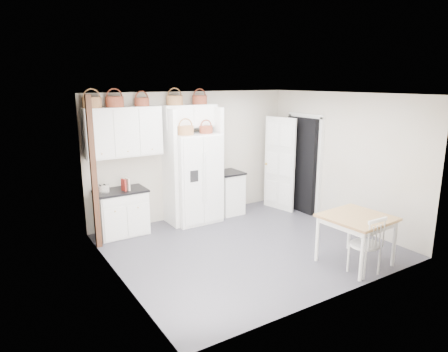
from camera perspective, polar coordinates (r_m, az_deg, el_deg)
floor at (r=7.09m, az=3.35°, el=-9.91°), size 4.50×4.50×0.00m
ceiling at (r=6.51m, az=3.66°, el=11.60°), size 4.50×4.50×0.00m
wall_back at (r=8.35m, az=-4.51°, el=3.01°), size 4.50×0.00×4.50m
wall_left at (r=5.71m, az=-15.22°, el=-2.35°), size 0.00×4.00×4.00m
wall_right at (r=8.17m, az=16.45°, el=2.26°), size 0.00×4.00×4.00m
refrigerator at (r=8.07m, az=-4.25°, el=-0.27°), size 0.93×0.75×1.80m
base_cab_left at (r=7.69m, az=-14.39°, el=-5.17°), size 0.88×0.56×0.82m
base_cab_right at (r=8.64m, az=0.61°, el=-2.47°), size 0.50×0.60×0.88m
dining_table at (r=6.62m, az=18.25°, el=-8.66°), size 1.00×1.00×0.78m
windsor_chair at (r=6.31m, az=19.48°, el=-9.23°), size 0.46×0.42×0.91m
counter_left at (r=7.56m, az=-14.58°, el=-2.09°), size 0.92×0.60×0.04m
counter_right at (r=8.52m, az=0.61°, el=0.50°), size 0.54×0.64×0.04m
toaster at (r=7.38m, az=-16.97°, el=-1.84°), size 0.26×0.20×0.16m
cookbook_red at (r=7.47m, az=-14.14°, el=-1.25°), size 0.06×0.15×0.22m
cookbook_cream at (r=7.49m, az=-13.61°, el=-1.16°), size 0.05×0.15×0.22m
basket_upper_a at (r=7.34m, az=-18.33°, el=9.93°), size 0.33×0.33×0.18m
basket_upper_b at (r=7.45m, az=-15.34°, el=10.18°), size 0.32×0.32×0.19m
basket_upper_c at (r=7.61m, az=-11.65°, el=10.32°), size 0.27×0.27×0.16m
basket_bridge_a at (r=7.87m, az=-7.05°, el=10.68°), size 0.32×0.32×0.18m
basket_bridge_b at (r=8.12m, az=-3.50°, el=10.81°), size 0.30×0.30×0.17m
basket_fridge_a at (r=7.70m, az=-5.51°, el=6.50°), size 0.32×0.32×0.17m
basket_fridge_b at (r=7.91m, az=-2.58°, el=6.64°), size 0.27×0.27×0.14m
upper_cabinet at (r=7.53m, az=-14.20°, el=6.12°), size 1.40×0.34×0.90m
bridge_cabinet at (r=8.02m, az=-5.01°, el=8.52°), size 1.12×0.34×0.45m
fridge_panel_left at (r=7.83m, az=-7.75°, el=1.11°), size 0.08×0.60×2.30m
fridge_panel_right at (r=8.30m, az=-1.33°, el=1.92°), size 0.08×0.60×2.30m
trim_post at (r=6.99m, az=-18.12°, el=0.31°), size 0.09×0.09×2.60m
doorway_void at (r=8.84m, az=11.12°, el=1.56°), size 0.18×0.85×2.05m
door_slab at (r=8.85m, az=7.94°, el=1.70°), size 0.21×0.79×2.05m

